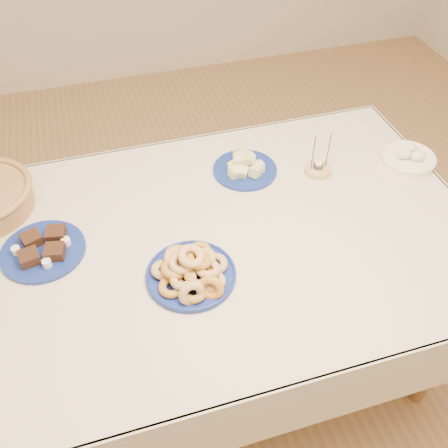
% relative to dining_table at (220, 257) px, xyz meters
% --- Properties ---
extents(ground, '(5.00, 5.00, 0.00)m').
position_rel_dining_table_xyz_m(ground, '(0.00, 0.00, -0.64)').
color(ground, olive).
rests_on(ground, ground).
extents(dining_table, '(1.71, 1.11, 0.75)m').
position_rel_dining_table_xyz_m(dining_table, '(0.00, 0.00, 0.00)').
color(dining_table, brown).
rests_on(dining_table, ground).
extents(donut_platter, '(0.29, 0.29, 0.12)m').
position_rel_dining_table_xyz_m(donut_platter, '(-0.13, -0.15, 0.14)').
color(donut_platter, navy).
rests_on(donut_platter, dining_table).
extents(melon_plate, '(0.24, 0.24, 0.08)m').
position_rel_dining_table_xyz_m(melon_plate, '(0.17, 0.28, 0.13)').
color(melon_plate, navy).
rests_on(melon_plate, dining_table).
extents(brownie_plate, '(0.30, 0.30, 0.05)m').
position_rel_dining_table_xyz_m(brownie_plate, '(-0.55, 0.09, 0.12)').
color(brownie_plate, navy).
rests_on(brownie_plate, dining_table).
extents(candle_holder, '(0.10, 0.10, 0.16)m').
position_rel_dining_table_xyz_m(candle_holder, '(0.44, 0.20, 0.12)').
color(candle_holder, tan).
rests_on(candle_holder, dining_table).
extents(egg_bowl, '(0.25, 0.25, 0.07)m').
position_rel_dining_table_xyz_m(egg_bowl, '(0.79, 0.16, 0.13)').
color(egg_bowl, white).
rests_on(egg_bowl, dining_table).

